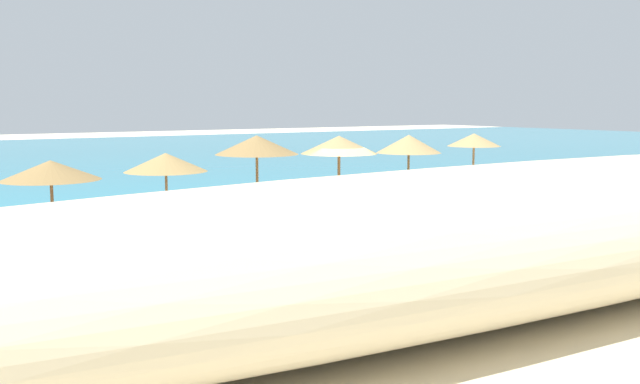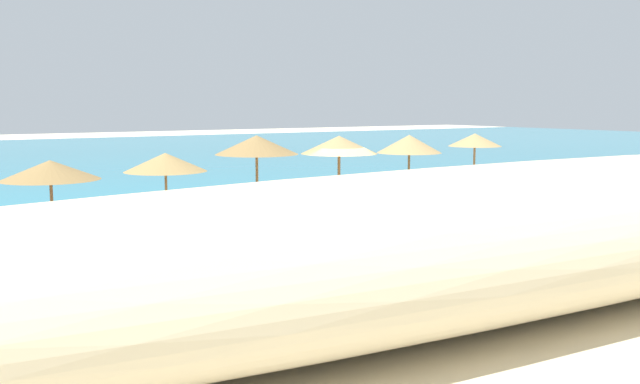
{
  "view_description": "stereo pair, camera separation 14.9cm",
  "coord_description": "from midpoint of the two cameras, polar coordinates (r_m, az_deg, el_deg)",
  "views": [
    {
      "loc": [
        -13.21,
        -18.07,
        3.97
      ],
      "look_at": [
        -0.18,
        1.56,
        1.0
      ],
      "focal_mm": 39.51,
      "sensor_mm": 36.0,
      "label": 1
    },
    {
      "loc": [
        -13.08,
        -18.15,
        3.97
      ],
      "look_at": [
        -0.18,
        1.56,
        1.0
      ],
      "focal_mm": 39.51,
      "sensor_mm": 36.0,
      "label": 2
    }
  ],
  "objects": [
    {
      "name": "beach_umbrella_1",
      "position": [
        21.62,
        -12.22,
        2.36
      ],
      "size": [
        2.49,
        2.49,
        2.5
      ],
      "color": "brown",
      "rests_on": "ground_plane"
    },
    {
      "name": "dune_ridge",
      "position": [
        16.25,
        21.69,
        -2.41
      ],
      "size": [
        46.97,
        7.39,
        2.82
      ],
      "primitive_type": "ellipsoid",
      "rotation": [
        0.0,
        0.0,
        -0.04
      ],
      "color": "beige",
      "rests_on": "ground_plane"
    },
    {
      "name": "beach_ball",
      "position": [
        20.15,
        -14.82,
        -3.89
      ],
      "size": [
        0.37,
        0.37,
        0.37
      ],
      "primitive_type": "sphere",
      "color": "blue",
      "rests_on": "ground_plane"
    },
    {
      "name": "beach_umbrella_4",
      "position": [
        25.95,
        7.4,
        3.88
      ],
      "size": [
        2.37,
        2.37,
        2.84
      ],
      "color": "brown",
      "rests_on": "ground_plane"
    },
    {
      "name": "lounge_chair_1",
      "position": [
        20.54,
        -11.26,
        -2.83
      ],
      "size": [
        1.45,
        0.7,
        1.01
      ],
      "rotation": [
        0.0,
        0.0,
        1.55
      ],
      "color": "white",
      "rests_on": "ground_plane"
    },
    {
      "name": "wooden_signpost",
      "position": [
        15.22,
        -23.9,
        -4.79
      ],
      "size": [
        0.83,
        0.36,
        1.62
      ],
      "rotation": [
        0.0,
        0.0,
        0.2
      ],
      "color": "brown",
      "rests_on": "ground_plane"
    },
    {
      "name": "beach_umbrella_3",
      "position": [
        23.89,
        1.73,
        3.83
      ],
      "size": [
        2.61,
        2.61,
        2.89
      ],
      "color": "brown",
      "rests_on": "ground_plane"
    },
    {
      "name": "ground_plane",
      "position": [
        22.73,
        2.72,
        -2.89
      ],
      "size": [
        160.0,
        160.0,
        0.0
      ],
      "primitive_type": "plane",
      "color": "beige"
    },
    {
      "name": "beach_umbrella_5",
      "position": [
        28.16,
        12.58,
        4.12
      ],
      "size": [
        2.07,
        2.07,
        2.82
      ],
      "color": "brown",
      "rests_on": "ground_plane"
    },
    {
      "name": "beach_umbrella_2",
      "position": [
        22.79,
        -4.97,
        3.81
      ],
      "size": [
        2.7,
        2.7,
        2.96
      ],
      "color": "brown",
      "rests_on": "ground_plane"
    },
    {
      "name": "beach_umbrella_0",
      "position": [
        20.37,
        -20.82,
        1.66
      ],
      "size": [
        2.65,
        2.65,
        2.45
      ],
      "color": "brown",
      "rests_on": "ground_plane"
    },
    {
      "name": "sea_water",
      "position": [
        55.4,
        -19.42,
        2.66
      ],
      "size": [
        160.0,
        59.63,
        0.01
      ],
      "primitive_type": "cube",
      "color": "teal",
      "rests_on": "ground_plane"
    },
    {
      "name": "lounge_chair_0",
      "position": [
        25.1,
        9.48,
        -1.07
      ],
      "size": [
        1.55,
        1.26,
        1.03
      ],
      "rotation": [
        0.0,
        0.0,
        1.06
      ],
      "color": "#199972",
      "rests_on": "ground_plane"
    }
  ]
}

